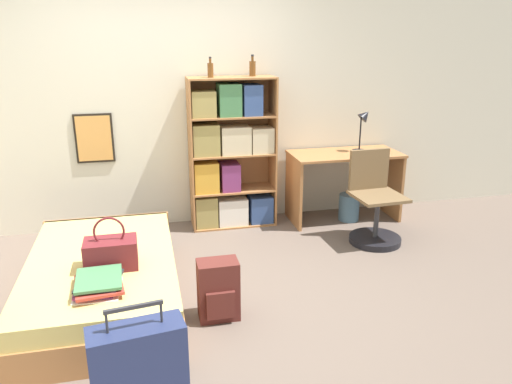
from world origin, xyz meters
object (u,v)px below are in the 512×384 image
suitcase (139,369)px  waste_bin (349,207)px  bottle_brown (252,68)px  bookcase (229,157)px  desk_chair (374,214)px  desk_lamp (364,122)px  backpack (218,290)px  bed (103,279)px  desk (344,173)px  handbag (111,253)px  bottle_green (210,70)px  book_stack_on_bed (98,284)px

suitcase → waste_bin: suitcase is taller
bottle_brown → suitcase: bearing=-114.8°
bookcase → desk_chair: (1.32, -0.76, -0.47)m
desk_lamp → backpack: (-1.87, -1.73, -0.85)m
bed → desk: 2.82m
handbag → bottle_green: bearing=57.8°
suitcase → desk_lamp: size_ratio=1.38×
bookcase → backpack: bookcase is taller
desk → desk_lamp: 0.59m
desk_lamp → suitcase: bearing=-133.5°
bed → waste_bin: bed is taller
desk_lamp → bookcase: bearing=176.8°
suitcase → handbag: bearing=99.1°
bottle_green → handbag: bearing=-122.2°
bookcase → suitcase: bearing=-110.1°
book_stack_on_bed → desk_chair: desk_chair is taller
suitcase → desk: bearing=48.7°
book_stack_on_bed → bottle_green: bottle_green is taller
bed → suitcase: bearing=-78.2°
handbag → suitcase: 1.11m
book_stack_on_bed → waste_bin: book_stack_on_bed is taller
desk_chair → waste_bin: bearing=90.6°
book_stack_on_bed → waste_bin: size_ratio=1.33×
handbag → desk_lamp: desk_lamp is taller
bookcase → backpack: 1.93m
handbag → desk_chair: (2.46, 0.81, -0.20)m
bottle_green → waste_bin: bearing=-5.3°
bookcase → desk_lamp: bookcase is taller
desk_chair → bottle_brown: bearing=143.3°
book_stack_on_bed → desk_lamp: bearing=34.3°
suitcase → desk_chair: 2.97m
bed → desk: bearing=27.0°
waste_bin → suitcase: bearing=-132.6°
book_stack_on_bed → suitcase: size_ratio=0.60×
handbag → bed: bearing=115.1°
suitcase → backpack: size_ratio=1.46×
bottle_brown → desk_lamp: (1.20, -0.11, -0.58)m
bottle_green → desk_lamp: 1.73m
backpack → desk_lamp: bearing=42.8°
suitcase → desk_lamp: 3.63m
bed → desk_chair: 2.63m
handbag → bookcase: size_ratio=0.25×
bed → bottle_green: (1.06, 1.35, 1.46)m
handbag → bottle_brown: size_ratio=1.83×
book_stack_on_bed → bottle_brown: bearing=52.6°
book_stack_on_bed → waste_bin: 3.08m
handbag → waste_bin: (2.45, 1.41, -0.34)m
bookcase → desk_chair: size_ratio=1.75×
bookcase → bottle_green: bearing=-169.8°
book_stack_on_bed → handbag: bearing=77.7°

